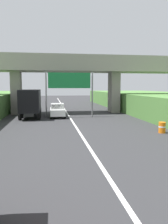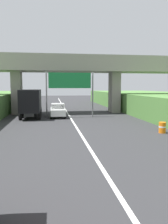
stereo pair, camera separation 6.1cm
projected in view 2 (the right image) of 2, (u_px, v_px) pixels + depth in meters
The scene contains 6 objects.
lane_centre_stripe at pixel (72, 120), 25.09m from camera, with size 0.20×98.83×0.01m, color white.
overpass_bridge at pixel (67, 70), 31.62m from camera, with size 40.00×4.80×8.11m.
overhead_highway_sign at pixel (70, 84), 27.26m from camera, with size 5.88×0.18×5.61m.
truck_black at pixel (31, 102), 27.59m from camera, with size 2.44×7.30×3.44m.
car_white at pixel (58, 110), 27.64m from camera, with size 1.86×4.10×1.72m.
construction_barrel_3 at pixel (162, 127), 18.27m from camera, with size 0.57×0.57×0.90m.
Camera 2 is at (-2.30, 4.66, 3.80)m, focal length 35.67 mm.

